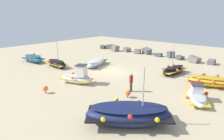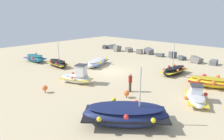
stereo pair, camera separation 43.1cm
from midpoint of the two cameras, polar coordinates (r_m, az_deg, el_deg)
The scene contains 13 objects.
ground_plane at distance 23.09m, azimuth 0.15°, elevation -0.39°, with size 55.04×55.04×0.00m, color #C6B289.
fishing_boat_0 at distance 16.43m, azimuth 24.03°, elevation -7.21°, with size 2.72×3.61×1.33m.
fishing_boat_1 at distance 25.65m, azimuth -3.97°, elevation 2.28°, with size 3.22×4.70×0.88m.
fishing_boat_2 at distance 29.72m, azimuth -21.25°, elevation 3.27°, with size 3.93×2.02×1.11m.
fishing_boat_3 at distance 12.21m, azimuth 4.99°, elevation -12.72°, with size 5.48×5.03×3.63m.
fishing_boat_4 at distance 20.29m, azimuth 27.69°, elevation -3.14°, with size 4.59×3.15×1.06m.
fishing_boat_5 at distance 25.91m, azimuth -15.15°, elevation 1.94°, with size 3.78×1.77×3.42m.
fishing_boat_6 at distance 23.01m, azimuth 18.33°, elevation -0.09°, with size 1.99×4.03×3.50m.
fishing_boat_7 at distance 19.31m, azimuth -9.56°, elevation -2.07°, with size 3.51×2.33×1.93m.
person_walking at distance 16.88m, azimuth 6.08°, elevation -3.31°, with size 0.32×0.32×1.66m.
breakwater_rocks at distance 32.03m, azimuth 14.06°, elevation 4.53°, with size 25.12×3.10×1.38m.
mooring_buoy_0 at distance 17.66m, azimuth -18.39°, elevation -5.02°, with size 0.47×0.47×0.66m.
mooring_buoy_1 at distance 15.85m, azimuth 5.03°, elevation -6.77°, with size 0.47×0.47×0.63m.
Camera 2 is at (14.85, -16.45, 6.50)m, focal length 31.26 mm.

